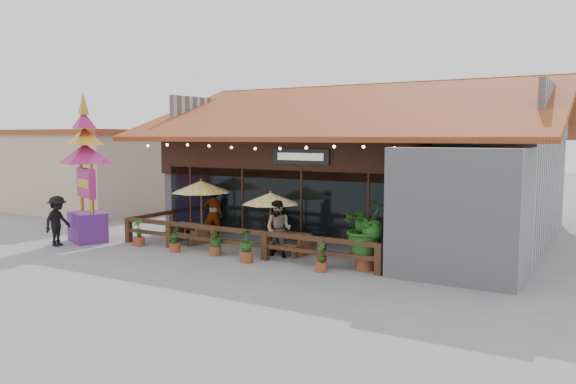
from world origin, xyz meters
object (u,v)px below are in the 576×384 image
Objects in this scene: picnic_table_right at (289,240)px; tropical_plant at (366,229)px; pedestrian at (57,221)px; thai_sign_tower at (85,158)px; umbrella_left at (201,187)px; picnic_table_left at (189,230)px; umbrella_right at (271,199)px.

tropical_plant is at bearing -14.85° from picnic_table_right.
tropical_plant is 1.18× the size of pedestrian.
umbrella_left is at bearing 28.12° from thai_sign_tower.
picnic_table_right is at bearing 14.50° from thai_sign_tower.
tropical_plant is (10.61, 1.13, -1.91)m from thai_sign_tower.
pedestrian is at bearing -168.28° from tropical_plant.
picnic_table_left is 4.64m from pedestrian.
umbrella_right is 1.00× the size of tropical_plant.
thai_sign_tower reaches higher than tropical_plant.
picnic_table_right is 0.26× the size of thai_sign_tower.
umbrella_right is 1.43× the size of picnic_table_left.
picnic_table_right is (4.13, 0.18, 0.01)m from picnic_table_left.
thai_sign_tower reaches higher than umbrella_right.
picnic_table_left is 4.14m from picnic_table_right.
pedestrian is (-0.22, -1.12, -2.22)m from thai_sign_tower.
umbrella_right is at bearing 14.55° from thai_sign_tower.
umbrella_left is 0.44× the size of thai_sign_tower.
thai_sign_tower is (-3.39, -1.76, 2.66)m from picnic_table_left.
umbrella_left is 5.20m from pedestrian.
umbrella_right is 1.18× the size of pedestrian.
tropical_plant reaches higher than picnic_table_right.
tropical_plant reaches higher than umbrella_right.
picnic_table_left is (-0.38, -0.25, -1.60)m from umbrella_left.
umbrella_left reaches higher than tropical_plant.
thai_sign_tower is (-7.52, -1.95, 2.65)m from picnic_table_right.
picnic_table_left is 0.25× the size of thai_sign_tower.
tropical_plant is 11.07m from pedestrian.
thai_sign_tower is at bearing -152.51° from picnic_table_left.
tropical_plant is at bearing -10.16° from umbrella_right.
picnic_table_right is 0.74× the size of tropical_plant.
picnic_table_left is 4.66m from thai_sign_tower.
umbrella_left is 1.66m from picnic_table_left.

